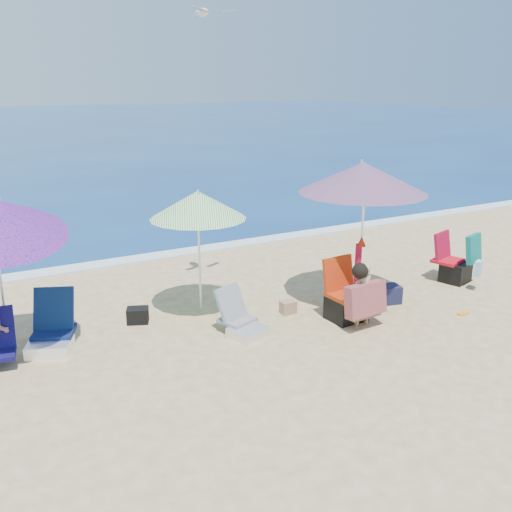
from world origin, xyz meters
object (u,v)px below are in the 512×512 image
umbrella_striped (198,205)px  seagull (203,12)px  chair_rainbow (241,322)px  camp_chair_left (345,302)px  furled_umbrella (358,273)px  chair_navy (52,334)px  person_center (363,296)px  camp_chair_right (457,264)px  umbrella_turquoise (363,178)px

umbrella_striped → seagull: seagull is taller
chair_rainbow → camp_chair_left: bearing=-10.1°
furled_umbrella → seagull: size_ratio=1.64×
chair_navy → person_center: size_ratio=0.95×
chair_rainbow → camp_chair_right: (4.69, 0.09, 0.17)m
chair_rainbow → camp_chair_left: 1.76m
furled_umbrella → umbrella_striped: bearing=145.4°
camp_chair_right → chair_rainbow: bearing=-178.9°
umbrella_turquoise → umbrella_striped: 2.76m
umbrella_turquoise → seagull: seagull is taller
chair_rainbow → camp_chair_right: bearing=1.1°
seagull → camp_chair_left: bearing=-57.9°
umbrella_turquoise → furled_umbrella: bearing=-129.4°
camp_chair_right → person_center: 2.99m
chair_navy → chair_rainbow: (2.62, -0.89, -0.03)m
chair_rainbow → camp_chair_left: (1.73, -0.31, 0.11)m
camp_chair_right → furled_umbrella: bearing=-171.5°
umbrella_striped → camp_chair_right: 5.18m
umbrella_turquoise → camp_chair_left: bearing=-140.9°
chair_navy → umbrella_striped: bearing=6.0°
furled_umbrella → camp_chair_left: furled_umbrella is taller
chair_rainbow → camp_chair_left: size_ratio=0.88×
person_center → seagull: 5.16m
camp_chair_left → person_center: size_ratio=0.96×
umbrella_striped → umbrella_turquoise: bearing=-19.2°
camp_chair_left → chair_rainbow: bearing=169.9°
camp_chair_left → person_center: person_center is taller
seagull → chair_navy: bearing=-161.0°
camp_chair_left → person_center: (0.06, -0.34, 0.21)m
camp_chair_right → chair_navy: bearing=173.8°
umbrella_turquoise → umbrella_striped: (-2.58, 0.90, -0.36)m
chair_rainbow → umbrella_turquoise: bearing=5.8°
camp_chair_left → seagull: (-1.38, 2.21, 4.44)m
umbrella_striped → camp_chair_right: size_ratio=1.94×
furled_umbrella → person_center: furled_umbrella is taller
camp_chair_right → person_center: bearing=-165.6°
umbrella_turquoise → person_center: size_ratio=2.44×
camp_chair_right → seagull: (-4.34, 1.81, 4.39)m
chair_rainbow → person_center: 1.93m
chair_navy → seagull: seagull is taller
umbrella_turquoise → seagull: 3.69m
furled_umbrella → camp_chair_left: (-0.22, 0.01, -0.45)m
umbrella_turquoise → chair_navy: (-5.03, 0.64, -1.96)m
furled_umbrella → chair_rainbow: size_ratio=1.54×
umbrella_striped → seagull: (0.52, 0.76, 2.93)m
chair_rainbow → seagull: bearing=79.8°
chair_rainbow → camp_chair_right: camp_chair_right is taller
camp_chair_left → chair_navy: bearing=164.6°
chair_navy → person_center: (4.41, -1.54, 0.29)m
umbrella_turquoise → camp_chair_right: (2.28, -0.15, -1.82)m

